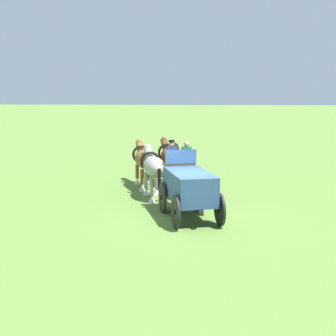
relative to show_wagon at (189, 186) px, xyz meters
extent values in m
plane|color=olive|center=(-0.16, -0.04, -1.20)|extent=(220.00, 220.00, 0.00)
cube|color=#2D4C7A|center=(-0.16, -0.04, 0.03)|extent=(3.21, 2.14, 1.08)
cube|color=brown|center=(1.50, 0.42, 0.61)|extent=(0.88, 1.36, 0.12)
cube|color=#2D4C7A|center=(1.88, 0.53, -0.16)|extent=(0.53, 1.14, 0.60)
cube|color=#2D4C7A|center=(1.21, 0.34, 0.94)|extent=(0.40, 1.22, 0.55)
cube|color=black|center=(-0.16, -0.04, -0.61)|extent=(3.16, 1.03, 0.16)
cylinder|color=black|center=(0.76, 1.04, -0.61)|extent=(1.17, 0.40, 1.19)
cylinder|color=black|center=(0.76, 1.04, -0.61)|extent=(0.24, 0.23, 0.20)
cylinder|color=black|center=(1.19, -0.49, -0.61)|extent=(1.17, 0.40, 1.19)
cylinder|color=black|center=(1.19, -0.49, -0.61)|extent=(0.24, 0.23, 0.20)
cylinder|color=black|center=(-1.51, 0.40, -0.61)|extent=(1.17, 0.40, 1.19)
cylinder|color=black|center=(-1.51, 0.40, -0.61)|extent=(0.24, 0.23, 0.20)
cylinder|color=black|center=(-1.08, -1.13, -0.61)|extent=(1.17, 0.40, 1.19)
cylinder|color=black|center=(-1.08, -1.13, -0.61)|extent=(0.24, 0.23, 0.20)
cylinder|color=brown|center=(2.51, 0.70, -0.56)|extent=(2.53, 0.80, 0.10)
cube|color=#2D2D33|center=(1.53, 0.75, 0.75)|extent=(0.47, 0.42, 0.16)
cube|color=#334C99|center=(1.42, 0.72, 1.02)|extent=(0.33, 0.41, 0.55)
sphere|color=tan|center=(1.42, 0.72, 1.41)|extent=(0.22, 0.22, 0.22)
cylinder|color=black|center=(1.42, 0.72, 1.54)|extent=(0.24, 0.24, 0.08)
cube|color=slate|center=(1.70, 0.16, 0.75)|extent=(0.47, 0.42, 0.16)
cube|color=#338C4C|center=(1.58, 0.13, 1.02)|extent=(0.33, 0.41, 0.55)
sphere|color=tan|center=(1.58, 0.13, 1.41)|extent=(0.22, 0.22, 0.22)
ellipsoid|color=#9E998E|center=(3.20, 1.57, 0.20)|extent=(2.32, 1.44, 0.89)
cylinder|color=#9E998E|center=(3.86, 2.01, -0.54)|extent=(0.18, 0.18, 0.72)
cone|color=silver|center=(3.86, 2.01, -1.05)|extent=(0.30, 0.30, 0.31)
cylinder|color=#9E998E|center=(3.99, 1.54, -0.54)|extent=(0.18, 0.18, 0.72)
cone|color=silver|center=(3.99, 1.54, -1.05)|extent=(0.30, 0.30, 0.31)
cylinder|color=#9E998E|center=(2.41, 1.60, -0.54)|extent=(0.18, 0.18, 0.72)
cone|color=silver|center=(2.41, 1.60, -1.05)|extent=(0.30, 0.30, 0.31)
cylinder|color=#9E998E|center=(2.54, 1.13, -0.54)|extent=(0.18, 0.18, 0.72)
cone|color=silver|center=(2.54, 1.13, -1.05)|extent=(0.30, 0.30, 0.31)
cylinder|color=#9E998E|center=(4.49, 1.94, 0.59)|extent=(1.01, 0.60, 0.81)
ellipsoid|color=#9E998E|center=(4.85, 2.04, 0.85)|extent=(0.65, 0.41, 0.32)
cube|color=silver|center=(5.11, 2.11, 0.85)|extent=(0.08, 0.11, 0.24)
torus|color=black|center=(4.14, 1.84, 0.30)|extent=(0.36, 0.92, 0.92)
cylinder|color=black|center=(2.11, 1.27, -0.10)|extent=(0.14, 0.14, 0.80)
ellipsoid|color=black|center=(3.55, 0.32, 0.25)|extent=(2.30, 1.40, 0.85)
cylinder|color=black|center=(4.21, 0.75, -0.50)|extent=(0.18, 0.18, 0.76)
cone|color=silver|center=(4.21, 0.75, -1.04)|extent=(0.30, 0.30, 0.33)
cylinder|color=black|center=(4.34, 0.30, -0.50)|extent=(0.18, 0.18, 0.76)
cone|color=silver|center=(4.34, 0.30, -1.04)|extent=(0.30, 0.30, 0.33)
cylinder|color=black|center=(2.76, 0.34, -0.50)|extent=(0.18, 0.18, 0.76)
cone|color=silver|center=(2.76, 0.34, -1.04)|extent=(0.30, 0.30, 0.33)
cylinder|color=black|center=(2.89, -0.11, -0.50)|extent=(0.18, 0.18, 0.76)
cone|color=silver|center=(2.89, -0.11, -1.04)|extent=(0.30, 0.30, 0.33)
cylinder|color=black|center=(4.84, 0.68, 0.63)|extent=(1.01, 0.60, 0.81)
ellipsoid|color=black|center=(5.19, 0.78, 0.89)|extent=(0.65, 0.41, 0.32)
cube|color=silver|center=(5.46, 0.86, 0.89)|extent=(0.08, 0.11, 0.24)
torus|color=black|center=(4.48, 0.58, 0.35)|extent=(0.36, 0.89, 0.89)
cylinder|color=black|center=(2.47, 0.02, -0.05)|extent=(0.14, 0.14, 0.80)
ellipsoid|color=brown|center=(5.70, 2.28, 0.18)|extent=(2.32, 1.44, 0.89)
cylinder|color=brown|center=(6.37, 2.72, -0.55)|extent=(0.18, 0.18, 0.70)
cone|color=silver|center=(6.37, 2.72, -1.05)|extent=(0.30, 0.30, 0.30)
cylinder|color=brown|center=(6.50, 2.25, -0.55)|extent=(0.18, 0.18, 0.70)
cone|color=silver|center=(6.50, 2.25, -1.05)|extent=(0.30, 0.30, 0.30)
cylinder|color=brown|center=(4.91, 2.31, -0.55)|extent=(0.18, 0.18, 0.70)
cone|color=silver|center=(4.91, 2.31, -1.05)|extent=(0.30, 0.30, 0.30)
cylinder|color=brown|center=(5.04, 1.84, -0.55)|extent=(0.18, 0.18, 0.70)
cone|color=silver|center=(5.04, 1.84, -1.05)|extent=(0.30, 0.30, 0.30)
cylinder|color=brown|center=(6.99, 2.64, 0.57)|extent=(1.01, 0.60, 0.81)
ellipsoid|color=brown|center=(7.35, 2.74, 0.83)|extent=(0.65, 0.41, 0.32)
cube|color=silver|center=(7.62, 2.81, 0.83)|extent=(0.08, 0.11, 0.24)
torus|color=black|center=(6.64, 2.54, 0.28)|extent=(0.36, 0.92, 0.92)
cylinder|color=black|center=(4.62, 1.97, -0.12)|extent=(0.14, 0.14, 0.80)
ellipsoid|color=brown|center=(6.06, 1.03, 0.26)|extent=(2.16, 1.39, 0.89)
cylinder|color=brown|center=(6.66, 1.45, -0.50)|extent=(0.18, 0.18, 0.76)
cone|color=silver|center=(6.66, 1.45, -1.04)|extent=(0.30, 0.30, 0.33)
cylinder|color=brown|center=(6.79, 0.98, -0.50)|extent=(0.18, 0.18, 0.76)
cone|color=silver|center=(6.79, 0.98, -1.04)|extent=(0.30, 0.30, 0.33)
cylinder|color=brown|center=(5.32, 1.07, -0.50)|extent=(0.18, 0.18, 0.76)
cone|color=silver|center=(5.32, 1.07, -1.04)|extent=(0.30, 0.30, 0.33)
cylinder|color=brown|center=(5.45, 0.60, -0.50)|extent=(0.18, 0.18, 0.76)
cone|color=silver|center=(5.45, 0.60, -1.04)|extent=(0.30, 0.30, 0.33)
cylinder|color=brown|center=(7.27, 1.37, 0.65)|extent=(1.01, 0.60, 0.81)
ellipsoid|color=brown|center=(7.63, 1.47, 0.91)|extent=(0.65, 0.41, 0.32)
cube|color=silver|center=(7.90, 1.54, 0.91)|extent=(0.08, 0.11, 0.24)
torus|color=black|center=(6.92, 1.27, 0.36)|extent=(0.36, 0.92, 0.92)
cylinder|color=black|center=(5.05, 0.74, -0.04)|extent=(0.14, 0.14, 0.80)
camera|label=1|loc=(-18.60, -0.39, 3.74)|focal=54.29mm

